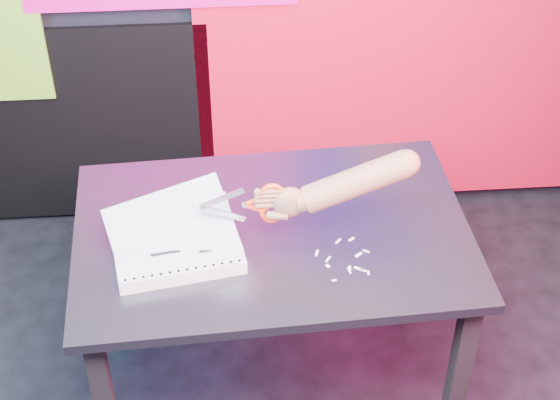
{
  "coord_description": "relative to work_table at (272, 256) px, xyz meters",
  "views": [
    {
      "loc": [
        -0.05,
        -1.33,
        2.31
      ],
      "look_at": [
        0.09,
        0.45,
        0.87
      ],
      "focal_mm": 55.0,
      "sensor_mm": 36.0,
      "label": 1
    }
  ],
  "objects": [
    {
      "name": "room",
      "position": [
        -0.07,
        -0.47,
        0.7
      ],
      "size": [
        3.01,
        3.01,
        2.71
      ],
      "color": "black",
      "rests_on": "ground"
    },
    {
      "name": "backdrop",
      "position": [
        -0.01,
        1.0,
        0.31
      ],
      "size": [
        2.88,
        0.05,
        2.08
      ],
      "color": "red",
      "rests_on": "ground"
    },
    {
      "name": "work_table",
      "position": [
        0.0,
        0.0,
        0.0
      ],
      "size": [
        1.13,
        0.78,
        0.75
      ],
      "rotation": [
        0.0,
        0.0,
        0.05
      ],
      "color": "black",
      "rests_on": "ground"
    },
    {
      "name": "printout_stack",
      "position": [
        -0.26,
        -0.08,
        0.12
      ],
      "size": [
        0.38,
        0.3,
        0.18
      ],
      "rotation": [
        0.0,
        0.0,
        0.17
      ],
      "color": "beige",
      "rests_on": "work_table"
    },
    {
      "name": "scissors",
      "position": [
        -0.02,
        -0.06,
        0.24
      ],
      "size": [
        0.22,
        0.01,
        0.13
      ],
      "rotation": [
        0.0,
        0.0,
        0.01
      ],
      "color": "silver",
      "rests_on": "printout_stack"
    },
    {
      "name": "hand_forearm",
      "position": [
        0.19,
        -0.06,
        0.29
      ],
      "size": [
        0.42,
        0.08,
        0.19
      ],
      "rotation": [
        0.0,
        0.0,
        0.01
      ],
      "color": "#915849",
      "rests_on": "work_table"
    },
    {
      "name": "paper_clippings",
      "position": [
        0.19,
        -0.14,
        0.1
      ],
      "size": [
        0.15,
        0.17,
        0.0
      ],
      "color": "beige",
      "rests_on": "work_table"
    }
  ]
}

